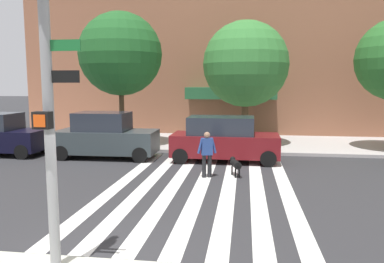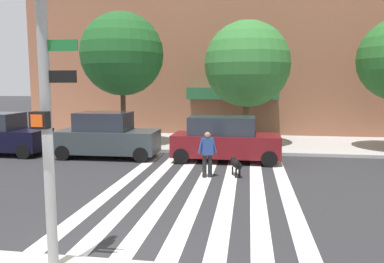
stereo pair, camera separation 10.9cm
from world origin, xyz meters
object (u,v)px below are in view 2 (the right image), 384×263
(street_tree_middle, at_px, (247,64))
(dog_on_leash, at_px, (236,164))
(parked_car_behind_first, at_px, (107,136))
(traffic_light_pole, at_px, (43,72))
(street_tree_nearest, at_px, (122,54))
(pedestrian_dog_walker, at_px, (207,152))
(parked_car_third_in_line, at_px, (225,139))

(street_tree_middle, xyz_separation_m, dog_on_leash, (-0.31, -6.36, -3.87))
(parked_car_behind_first, bearing_deg, traffic_light_pole, -73.92)
(parked_car_behind_first, xyz_separation_m, street_tree_nearest, (-0.14, 2.72, 3.84))
(parked_car_behind_first, distance_m, dog_on_leash, 6.44)
(street_tree_nearest, height_order, pedestrian_dog_walker, street_tree_nearest)
(parked_car_behind_first, height_order, parked_car_third_in_line, parked_car_behind_first)
(traffic_light_pole, height_order, parked_car_behind_first, traffic_light_pole)
(street_tree_middle, distance_m, pedestrian_dog_walker, 7.62)
(parked_car_third_in_line, bearing_deg, pedestrian_dog_walker, -98.32)
(traffic_light_pole, relative_size, pedestrian_dog_walker, 3.54)
(street_tree_middle, bearing_deg, street_tree_nearest, -170.77)
(pedestrian_dog_walker, bearing_deg, parked_car_behind_first, 148.72)
(street_tree_middle, height_order, dog_on_leash, street_tree_middle)
(street_tree_nearest, xyz_separation_m, pedestrian_dog_walker, (5.01, -5.68, -3.89))
(parked_car_third_in_line, height_order, street_tree_middle, street_tree_middle)
(dog_on_leash, bearing_deg, street_tree_middle, 87.24)
(pedestrian_dog_walker, xyz_separation_m, dog_on_leash, (1.00, 0.35, -0.48))
(traffic_light_pole, relative_size, dog_on_leash, 5.65)
(parked_car_behind_first, distance_m, street_tree_nearest, 4.71)
(parked_car_behind_first, distance_m, parked_car_third_in_line, 5.30)
(parked_car_third_in_line, relative_size, pedestrian_dog_walker, 2.79)
(dog_on_leash, bearing_deg, parked_car_behind_first, 156.02)
(street_tree_nearest, xyz_separation_m, dog_on_leash, (6.01, -5.33, -4.37))
(parked_car_behind_first, bearing_deg, dog_on_leash, -23.98)
(street_tree_nearest, distance_m, dog_on_leash, 9.14)
(traffic_light_pole, distance_m, street_tree_nearest, 13.42)
(pedestrian_dog_walker, relative_size, dog_on_leash, 1.60)
(traffic_light_pole, height_order, pedestrian_dog_walker, traffic_light_pole)
(parked_car_behind_first, xyz_separation_m, street_tree_middle, (6.18, 3.75, 3.34))
(parked_car_third_in_line, height_order, pedestrian_dog_walker, parked_car_third_in_line)
(traffic_light_pole, height_order, parked_car_third_in_line, traffic_light_pole)
(street_tree_nearest, distance_m, pedestrian_dog_walker, 8.51)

